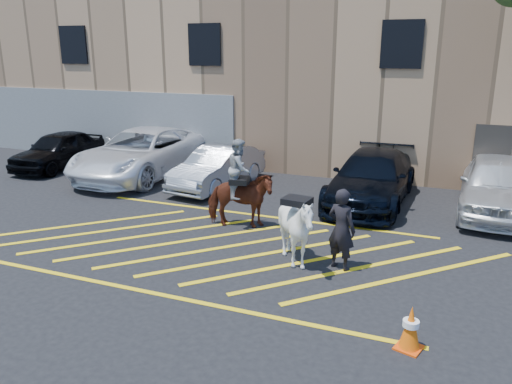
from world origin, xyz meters
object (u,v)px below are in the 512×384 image
(saddled_white, at_px, (296,229))
(handler, at_px, (341,229))
(car_silver_sedan, at_px, (218,167))
(car_white_suv, at_px, (497,185))
(car_black_suv, at_px, (59,150))
(car_blue_suv, at_px, (372,178))
(traffic_cone, at_px, (411,328))
(car_white_pickup, at_px, (142,153))
(mounted_bay, at_px, (240,192))

(saddled_white, bearing_deg, handler, 9.68)
(car_silver_sedan, distance_m, handler, 7.08)
(handler, bearing_deg, car_white_suv, -100.72)
(car_black_suv, relative_size, car_blue_suv, 0.80)
(car_blue_suv, height_order, traffic_cone, car_blue_suv)
(handler, relative_size, traffic_cone, 2.40)
(car_black_suv, xyz_separation_m, handler, (12.10, -5.12, 0.17))
(car_black_suv, relative_size, traffic_cone, 5.68)
(traffic_cone, bearing_deg, car_white_pickup, 142.26)
(car_black_suv, height_order, traffic_cone, car_black_suv)
(mounted_bay, bearing_deg, traffic_cone, -41.43)
(car_white_suv, bearing_deg, handler, -119.56)
(car_white_suv, distance_m, traffic_cone, 7.92)
(car_silver_sedan, distance_m, mounted_bay, 3.97)
(handler, height_order, traffic_cone, handler)
(car_white_pickup, bearing_deg, mounted_bay, -33.19)
(car_silver_sedan, bearing_deg, car_white_pickup, -179.44)
(saddled_white, height_order, traffic_cone, saddled_white)
(handler, bearing_deg, car_blue_suv, -66.90)
(car_white_pickup, height_order, mounted_bay, mounted_bay)
(handler, distance_m, mounted_bay, 3.34)
(traffic_cone, bearing_deg, saddled_white, 137.33)
(car_black_suv, height_order, handler, handler)
(handler, bearing_deg, car_black_suv, -1.52)
(car_silver_sedan, height_order, mounted_bay, mounted_bay)
(traffic_cone, bearing_deg, mounted_bay, 138.57)
(car_silver_sedan, bearing_deg, car_blue_suv, 9.30)
(car_white_pickup, xyz_separation_m, car_silver_sedan, (3.18, -0.38, -0.17))
(car_blue_suv, bearing_deg, car_silver_sedan, -175.86)
(handler, height_order, saddled_white, handler)
(car_silver_sedan, height_order, car_white_suv, car_white_suv)
(car_white_pickup, relative_size, traffic_cone, 8.37)
(car_white_suv, height_order, mounted_bay, mounted_bay)
(car_silver_sedan, relative_size, saddled_white, 2.54)
(mounted_bay, xyz_separation_m, traffic_cone, (4.60, -4.06, -0.57))
(car_black_suv, distance_m, handler, 13.14)
(car_silver_sedan, distance_m, traffic_cone, 10.02)
(mounted_bay, xyz_separation_m, saddled_white, (2.04, -1.70, -0.13))
(saddled_white, bearing_deg, car_white_pickup, 144.14)
(car_silver_sedan, height_order, handler, handler)
(mounted_bay, bearing_deg, car_black_suv, 158.62)
(car_blue_suv, distance_m, saddled_white, 5.22)
(car_white_pickup, bearing_deg, car_blue_suv, -0.39)
(car_blue_suv, xyz_separation_m, handler, (0.15, -5.00, 0.12))
(car_black_suv, distance_m, saddled_white, 12.36)
(car_white_suv, distance_m, handler, 6.16)
(car_black_suv, relative_size, car_white_suv, 0.87)
(mounted_bay, distance_m, saddled_white, 2.65)
(car_white_pickup, xyz_separation_m, car_blue_suv, (8.20, -0.21, -0.10))
(car_white_suv, bearing_deg, car_silver_sedan, -174.84)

